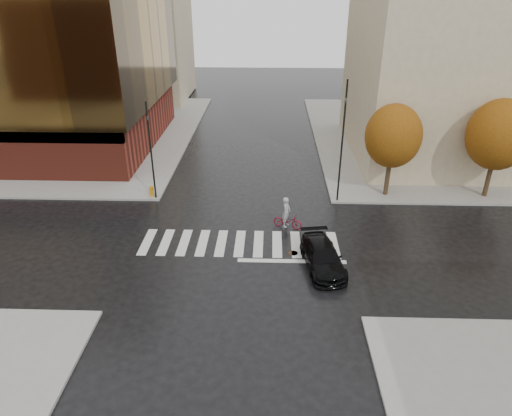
{
  "coord_description": "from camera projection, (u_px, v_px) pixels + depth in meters",
  "views": [
    {
      "loc": [
        1.71,
        -22.51,
        13.96
      ],
      "look_at": [
        0.93,
        1.2,
        2.0
      ],
      "focal_mm": 32.0,
      "sensor_mm": 36.0,
      "label": 1
    }
  ],
  "objects": [
    {
      "name": "crosswalk",
      "position": [
        240.0,
        243.0,
        26.86
      ],
      "size": [
        12.0,
        3.0,
        0.01
      ],
      "primitive_type": "cube",
      "color": "silver",
      "rests_on": "ground"
    },
    {
      "name": "building_nw_far",
      "position": [
        127.0,
        14.0,
        55.34
      ],
      "size": [
        14.0,
        12.0,
        20.0
      ],
      "primitive_type": "cube",
      "color": "tan",
      "rests_on": "sidewalk_nw"
    },
    {
      "name": "traffic_light_ne",
      "position": [
        343.0,
        133.0,
        29.61
      ],
      "size": [
        0.21,
        0.24,
        8.27
      ],
      "rotation": [
        0.0,
        0.0,
        2.92
      ],
      "color": "black",
      "rests_on": "sidewalk_ne"
    },
    {
      "name": "tree_ne_a",
      "position": [
        393.0,
        136.0,
        30.72
      ],
      "size": [
        3.8,
        3.8,
        6.5
      ],
      "color": "#312116",
      "rests_on": "sidewalk_ne"
    },
    {
      "name": "tree_ne_b",
      "position": [
        499.0,
        135.0,
        30.45
      ],
      "size": [
        4.2,
        4.2,
        6.89
      ],
      "color": "#312116",
      "rests_on": "sidewalk_ne"
    },
    {
      "name": "sidewalk_nw",
      "position": [
        44.0,
        133.0,
        45.75
      ],
      "size": [
        30.0,
        30.0,
        0.15
      ],
      "primitive_type": "cube",
      "color": "gray",
      "rests_on": "ground"
    },
    {
      "name": "ground",
      "position": [
        239.0,
        248.0,
        26.42
      ],
      "size": [
        120.0,
        120.0,
        0.0
      ],
      "primitive_type": "plane",
      "color": "black",
      "rests_on": "ground"
    },
    {
      "name": "sidewalk_ne",
      "position": [
        468.0,
        138.0,
        44.51
      ],
      "size": [
        30.0,
        30.0,
        0.15
      ],
      "primitive_type": "cube",
      "color": "gray",
      "rests_on": "ground"
    },
    {
      "name": "fire_hydrant",
      "position": [
        152.0,
        190.0,
        32.15
      ],
      "size": [
        0.29,
        0.29,
        0.82
      ],
      "color": "#C87F0B",
      "rests_on": "sidewalk_nw"
    },
    {
      "name": "cyclist",
      "position": [
        287.0,
        218.0,
        28.25
      ],
      "size": [
        1.94,
        1.23,
        2.08
      ],
      "rotation": [
        0.0,
        0.0,
        1.22
      ],
      "color": "maroon",
      "rests_on": "ground"
    },
    {
      "name": "building_ne_tan",
      "position": [
        460.0,
        45.0,
        36.97
      ],
      "size": [
        16.0,
        16.0,
        18.0
      ],
      "primitive_type": "cube",
      "color": "tan",
      "rests_on": "sidewalk_ne"
    },
    {
      "name": "manhole",
      "position": [
        293.0,
        253.0,
        25.9
      ],
      "size": [
        0.65,
        0.65,
        0.01
      ],
      "primitive_type": "cylinder",
      "rotation": [
        0.0,
        0.0,
        0.27
      ],
      "color": "#473119",
      "rests_on": "ground"
    },
    {
      "name": "sedan",
      "position": [
        323.0,
        257.0,
        24.38
      ],
      "size": [
        2.5,
        4.73,
        1.31
      ],
      "primitive_type": "imported",
      "rotation": [
        0.0,
        0.0,
        0.15
      ],
      "color": "black",
      "rests_on": "ground"
    },
    {
      "name": "traffic_light_nw",
      "position": [
        150.0,
        146.0,
        30.44
      ],
      "size": [
        0.21,
        0.2,
        6.79
      ],
      "rotation": [
        0.0,
        0.0,
        -1.13
      ],
      "color": "black",
      "rests_on": "sidewalk_nw"
    }
  ]
}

